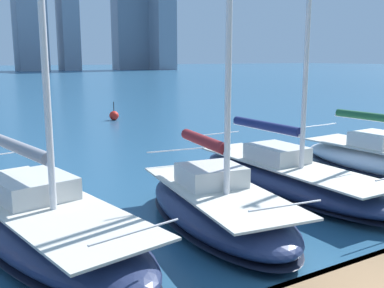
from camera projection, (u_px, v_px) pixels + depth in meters
The scene contains 4 objects.
sailboat_navy at pixel (286, 175), 15.60m from camera, with size 2.57×9.00×11.15m.
sailboat_maroon at pixel (217, 204), 12.40m from camera, with size 3.66×7.21×11.28m.
sailboat_grey at pixel (43, 220), 11.19m from camera, with size 4.44×9.44×12.48m.
channel_buoy at pixel (114, 116), 33.86m from camera, with size 0.70×0.70×1.40m.
Camera 1 is at (6.57, 4.24, 4.63)m, focal length 42.00 mm.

